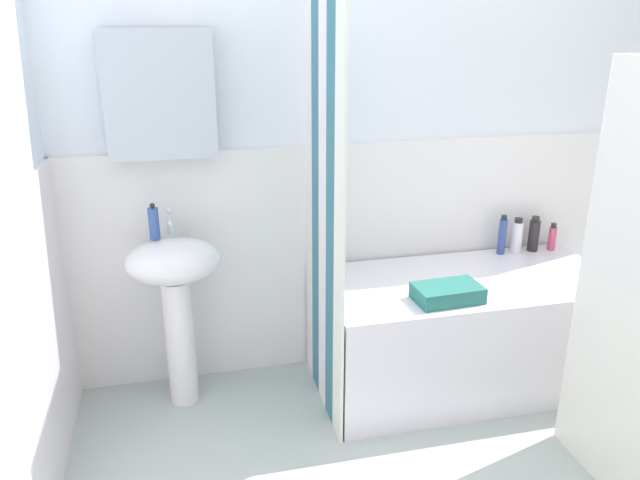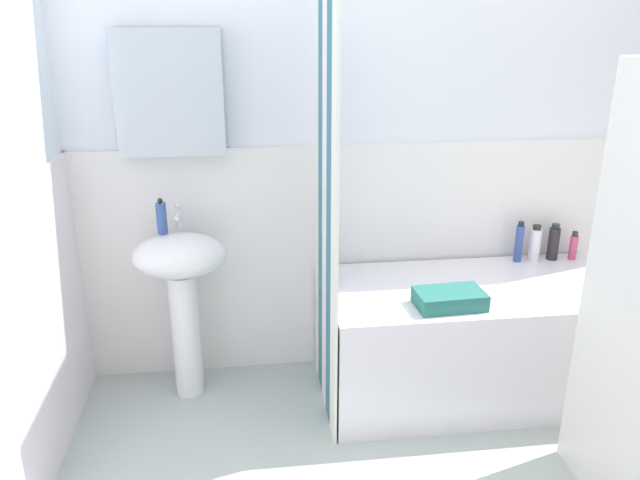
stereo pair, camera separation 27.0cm
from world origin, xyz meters
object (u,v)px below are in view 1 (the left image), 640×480
Objects in this scene: soap_dispenser at (154,223)px; body_wash_bottle at (502,236)px; sink at (175,286)px; lotion_bottle at (552,238)px; towel_folded at (447,293)px; shampoo_bottle at (534,235)px; conditioner_bottle at (517,236)px; bathtub at (464,331)px.

soap_dispenser is 0.78× the size of body_wash_bottle.
lotion_bottle is (2.03, 0.11, 0.03)m from sink.
body_wash_bottle is at bearing 2.56° from soap_dispenser.
shampoo_bottle is at bearing 33.86° from towel_folded.
body_wash_bottle is at bearing 3.93° from sink.
shampoo_bottle is at bearing 2.57° from conditioner_bottle.
body_wash_bottle is 0.73× the size of towel_folded.
conditioner_bottle is at bearing 2.42° from soap_dispenser.
soap_dispenser is 1.62m from bathtub.
soap_dispenser is at bearing -177.58° from conditioner_bottle.
bathtub is 9.37× the size of lotion_bottle.
body_wash_bottle reaches higher than bathtub.
soap_dispenser is 0.57× the size of towel_folded.
lotion_bottle is at bearing -2.83° from conditioner_bottle.
soap_dispenser is at bearing -178.10° from lotion_bottle.
sink is 1.73m from body_wash_bottle.
sink is at bearing -176.34° from shampoo_bottle.
soap_dispenser reaches higher than bathtub.
shampoo_bottle is (1.99, 0.08, -0.25)m from soap_dispenser.
body_wash_bottle is at bearing -178.75° from shampoo_bottle.
soap_dispenser is at bearing -177.57° from shampoo_bottle.
sink is at bearing -176.95° from lotion_bottle.
shampoo_bottle is 0.87m from towel_folded.
conditioner_bottle is 0.90× the size of body_wash_bottle.
body_wash_bottle is 0.72m from towel_folded.
lotion_bottle is 0.96m from towel_folded.
towel_folded is at bearing -137.73° from body_wash_bottle.
body_wash_bottle is (-0.30, 0.01, 0.03)m from lotion_bottle.
lotion_bottle is (0.62, 0.27, 0.36)m from bathtub.
sink is at bearing -176.27° from conditioner_bottle.
towel_folded is at bearing -135.46° from bathtub.
soap_dispenser is at bearing 151.77° from sink.
conditioner_bottle reaches higher than bathtub.
lotion_bottle is 0.51× the size of towel_folded.
body_wash_bottle is (1.80, 0.08, -0.24)m from soap_dispenser.
lotion_bottle is at bearing 3.05° from sink.
bathtub is at bearing -146.04° from conditioner_bottle.
sink reaches higher than conditioner_bottle.
shampoo_bottle is at bearing 1.25° from body_wash_bottle.
conditioner_bottle is at bearing -177.43° from shampoo_bottle.
towel_folded is (1.20, -0.36, -0.00)m from sink.
shampoo_bottle is 0.90× the size of body_wash_bottle.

